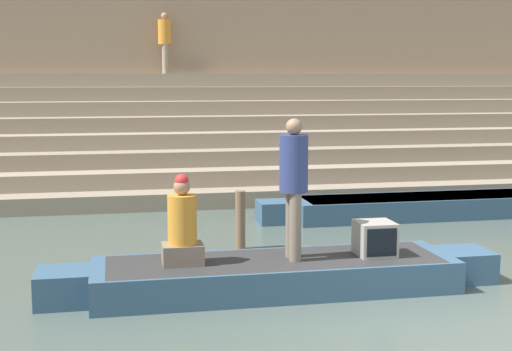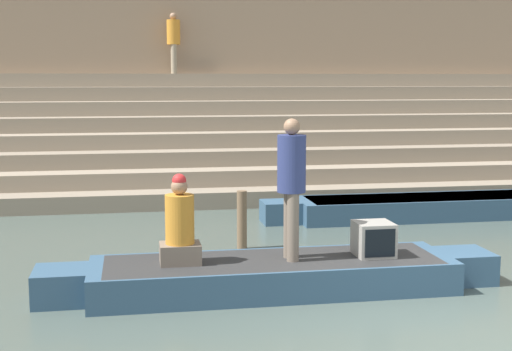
# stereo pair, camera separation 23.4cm
# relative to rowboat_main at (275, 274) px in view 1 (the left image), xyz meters

# --- Properties ---
(ground_plane) EXTENTS (120.00, 120.00, 0.00)m
(ground_plane) POSITION_rel_rowboat_main_xyz_m (1.90, -2.29, -0.21)
(ground_plane) COLOR #47544C
(ghat_steps) EXTENTS (36.00, 5.70, 2.78)m
(ghat_steps) POSITION_rel_rowboat_main_xyz_m (1.90, 9.35, 0.77)
(ghat_steps) COLOR gray
(ghat_steps) RESTS_ON ground
(back_wall) EXTENTS (34.20, 1.28, 8.39)m
(back_wall) POSITION_rel_rowboat_main_xyz_m (1.90, 11.97, 3.95)
(back_wall) COLOR #937A60
(back_wall) RESTS_ON ground
(rowboat_main) EXTENTS (5.78, 1.38, 0.40)m
(rowboat_main) POSITION_rel_rowboat_main_xyz_m (0.00, 0.00, 0.00)
(rowboat_main) COLOR #33516B
(rowboat_main) RESTS_ON ground
(person_standing) EXTENTS (0.35, 0.35, 1.76)m
(person_standing) POSITION_rel_rowboat_main_xyz_m (0.23, -0.01, 1.20)
(person_standing) COLOR #756656
(person_standing) RESTS_ON rowboat_main
(person_rowing) EXTENTS (0.50, 0.39, 1.11)m
(person_rowing) POSITION_rel_rowboat_main_xyz_m (-1.15, 0.02, 0.63)
(person_rowing) COLOR #756656
(person_rowing) RESTS_ON rowboat_main
(tv_set) EXTENTS (0.47, 0.49, 0.43)m
(tv_set) POSITION_rel_rowboat_main_xyz_m (1.31, -0.03, 0.40)
(tv_set) COLOR #9E998E
(tv_set) RESTS_ON rowboat_main
(moored_boat_shore) EXTENTS (6.35, 1.18, 0.40)m
(moored_boat_shore) POSITION_rel_rowboat_main_xyz_m (3.82, 4.17, 0.00)
(moored_boat_shore) COLOR #33516B
(moored_boat_shore) RESTS_ON ground
(mooring_post) EXTENTS (0.15, 0.15, 0.92)m
(mooring_post) POSITION_rel_rowboat_main_xyz_m (-0.04, 2.25, 0.25)
(mooring_post) COLOR brown
(mooring_post) RESTS_ON ground
(person_on_steps) EXTENTS (0.36, 0.36, 1.62)m
(person_on_steps) POSITION_rel_rowboat_main_xyz_m (-0.51, 11.02, 3.49)
(person_on_steps) COLOR gray
(person_on_steps) RESTS_ON ghat_steps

